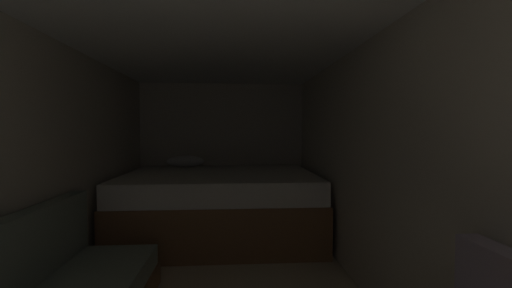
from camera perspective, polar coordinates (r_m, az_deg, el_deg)
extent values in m
cube|color=beige|center=(5.10, -5.86, -1.17)|extent=(2.58, 0.05, 2.07)
cube|color=beige|center=(2.85, -34.23, -4.28)|extent=(0.05, 5.23, 2.07)
cube|color=beige|center=(2.70, 20.14, -4.37)|extent=(0.05, 5.23, 2.07)
cube|color=white|center=(2.56, -7.99, 19.35)|extent=(2.58, 5.23, 0.05)
cube|color=brown|center=(4.26, -6.24, -12.16)|extent=(2.36, 1.77, 0.56)
cube|color=white|center=(4.18, -6.27, -6.74)|extent=(2.32, 1.73, 0.26)
ellipsoid|color=white|center=(4.89, -12.20, -2.95)|extent=(0.54, 0.29, 0.17)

